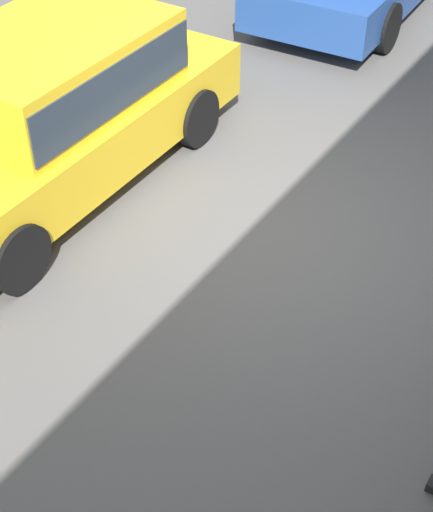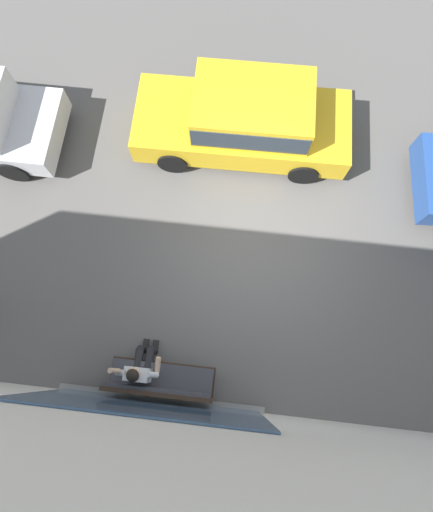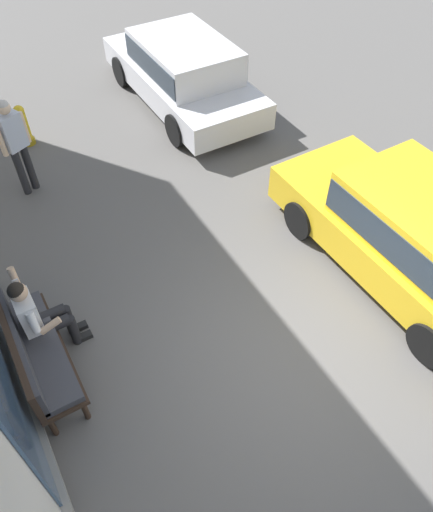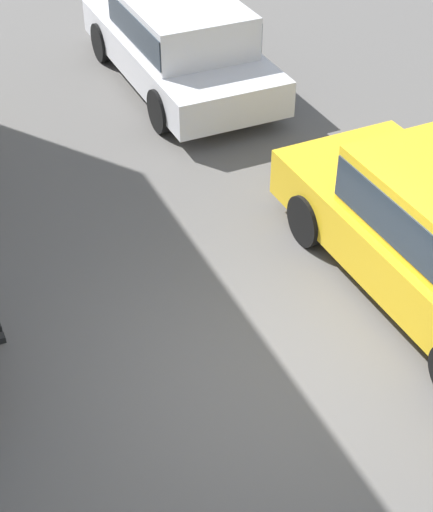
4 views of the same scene
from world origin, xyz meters
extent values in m
plane|color=#565451|center=(0.00, 0.00, 0.00)|extent=(60.00, 60.00, 0.00)
cylinder|color=black|center=(1.73, -1.40, 0.31)|extent=(0.62, 0.19, 0.61)
cylinder|color=black|center=(1.75, -3.03, 0.31)|extent=(0.62, 0.19, 0.61)
cube|color=silver|center=(6.23, -1.68, 0.50)|extent=(4.28, 1.75, 0.52)
cube|color=silver|center=(6.06, -1.68, 1.07)|extent=(2.23, 1.54, 0.62)
cube|color=#28333D|center=(6.06, -1.68, 1.07)|extent=(2.18, 1.57, 0.44)
cylinder|color=black|center=(7.56, -0.85, 0.32)|extent=(0.63, 0.18, 0.63)
cylinder|color=black|center=(7.56, -2.51, 0.32)|extent=(0.63, 0.18, 0.63)
cylinder|color=black|center=(4.90, -0.85, 0.32)|extent=(0.63, 0.18, 0.63)
cylinder|color=black|center=(4.90, -2.51, 0.32)|extent=(0.63, 0.18, 0.63)
camera|label=1|loc=(4.96, 2.60, 4.39)|focal=55.00mm
camera|label=2|loc=(0.39, 2.60, 7.56)|focal=28.00mm
camera|label=3|loc=(-2.52, 2.60, 5.66)|focal=35.00mm
camera|label=4|loc=(-4.48, 2.60, 5.51)|focal=55.00mm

